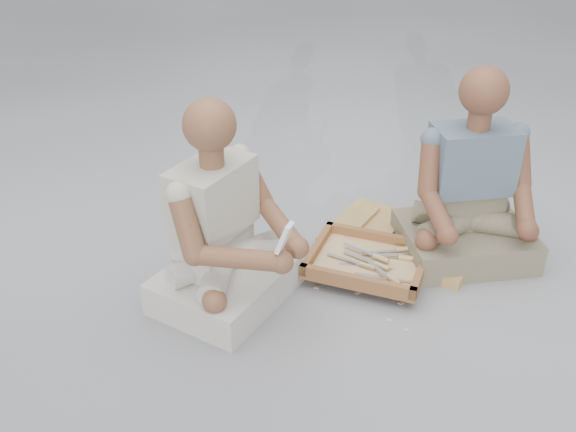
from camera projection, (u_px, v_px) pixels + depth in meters
The scene contains 30 objects.
ground at pixel (282, 294), 2.60m from camera, with size 60.00×60.00×0.00m, color #9C9DA2.
carved_panel at pixel (403, 240), 2.91m from camera, with size 0.67×0.44×0.04m, color #A58140.
tool_tray at pixel (368, 261), 2.69m from camera, with size 0.53×0.45×0.06m.
chisel_0 at pixel (377, 256), 2.68m from camera, with size 0.22×0.05×0.02m.
chisel_1 at pixel (378, 267), 2.65m from camera, with size 0.21×0.09×0.02m.
chisel_2 at pixel (399, 250), 2.74m from camera, with size 0.18×0.16×0.02m.
chisel_3 at pixel (421, 255), 2.70m from camera, with size 0.20×0.13×0.02m.
chisel_4 at pixel (396, 279), 2.57m from camera, with size 0.22×0.08×0.02m.
chisel_5 at pixel (363, 265), 2.65m from camera, with size 0.22×0.02×0.02m.
chisel_6 at pixel (390, 277), 2.55m from camera, with size 0.20×0.12×0.02m.
chisel_7 at pixel (377, 264), 2.65m from camera, with size 0.22×0.05×0.02m.
chisel_8 at pixel (402, 257), 2.70m from camera, with size 0.22×0.08×0.02m.
wood_chip_0 at pixel (450, 249), 2.89m from camera, with size 0.02×0.01×0.00m, color #DEAD83.
wood_chip_1 at pixel (392, 272), 2.73m from camera, with size 0.02×0.01×0.00m, color #DEAD83.
wood_chip_2 at pixel (387, 241), 2.94m from camera, with size 0.02×0.01×0.00m, color #DEAD83.
wood_chip_3 at pixel (334, 265), 2.77m from camera, with size 0.02×0.01×0.00m, color #DEAD83.
wood_chip_4 at pixel (314, 274), 2.72m from camera, with size 0.02×0.01×0.00m, color #DEAD83.
wood_chip_5 at pixel (286, 282), 2.67m from camera, with size 0.02×0.01×0.00m, color #DEAD83.
wood_chip_6 at pixel (358, 292), 2.61m from camera, with size 0.02×0.01×0.00m, color #DEAD83.
wood_chip_7 at pixel (376, 234), 2.99m from camera, with size 0.02×0.01×0.00m, color #DEAD83.
wood_chip_8 at pixel (444, 244), 2.93m from camera, with size 0.02×0.01×0.00m, color #DEAD83.
wood_chip_9 at pixel (401, 303), 2.55m from camera, with size 0.02×0.01×0.00m, color #DEAD83.
wood_chip_10 at pixel (406, 330), 2.41m from camera, with size 0.02×0.01×0.00m, color #DEAD83.
wood_chip_11 at pixel (317, 287), 2.64m from camera, with size 0.02×0.01×0.00m, color #DEAD83.
wood_chip_12 at pixel (389, 320), 2.46m from camera, with size 0.02×0.01×0.00m, color #DEAD83.
wood_chip_13 at pixel (371, 267), 2.76m from camera, with size 0.02×0.01×0.00m, color #DEAD83.
wood_chip_14 at pixel (341, 220), 3.11m from camera, with size 0.02×0.01×0.00m, color #DEAD83.
craftsman at pixel (223, 237), 2.45m from camera, with size 0.55×0.54×0.83m.
companion at pixel (470, 198), 2.72m from camera, with size 0.69×0.67×0.84m.
mobile_phone at pixel (284, 238), 2.21m from camera, with size 0.06×0.06×0.12m.
Camera 1 is at (1.07, -1.80, 1.58)m, focal length 40.00 mm.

